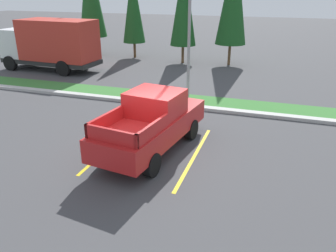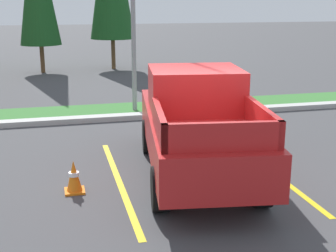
{
  "view_description": "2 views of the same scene",
  "coord_description": "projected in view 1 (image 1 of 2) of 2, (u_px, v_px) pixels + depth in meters",
  "views": [
    {
      "loc": [
        3.84,
        -9.98,
        5.41
      ],
      "look_at": [
        0.26,
        0.88,
        0.71
      ],
      "focal_mm": 36.5,
      "sensor_mm": 36.0,
      "label": 1
    },
    {
      "loc": [
        -2.78,
        -8.18,
        3.39
      ],
      "look_at": [
        -0.71,
        0.15,
        1.07
      ],
      "focal_mm": 50.05,
      "sensor_mm": 36.0,
      "label": 2
    }
  ],
  "objects": [
    {
      "name": "street_light",
      "position": [
        189.0,
        15.0,
        15.5
      ],
      "size": [
        0.24,
        1.49,
        7.31
      ],
      "color": "gray",
      "rests_on": "ground"
    },
    {
      "name": "ground_plane",
      "position": [
        153.0,
        153.0,
        11.94
      ],
      "size": [
        120.0,
        120.0,
        0.0
      ],
      "primitive_type": "plane",
      "color": "#424244"
    },
    {
      "name": "cargo_truck_distant",
      "position": [
        51.0,
        43.0,
        23.04
      ],
      "size": [
        6.91,
        2.78,
        3.4
      ],
      "color": "black",
      "rests_on": "ground"
    },
    {
      "name": "cypress_tree_left_inner",
      "position": [
        133.0,
        6.0,
        26.47
      ],
      "size": [
        1.77,
        1.77,
        6.81
      ],
      "color": "brown",
      "rests_on": "ground"
    },
    {
      "name": "grass_median",
      "position": [
        195.0,
        101.0,
        17.29
      ],
      "size": [
        56.0,
        1.8,
        0.06
      ],
      "primitive_type": "cube",
      "color": "#387533",
      "rests_on": "ground"
    },
    {
      "name": "curb_strip",
      "position": [
        190.0,
        107.0,
        16.3
      ],
      "size": [
        56.0,
        0.4,
        0.15
      ],
      "primitive_type": "cube",
      "color": "#B2B2AD",
      "rests_on": "ground"
    },
    {
      "name": "parking_line_near",
      "position": [
        113.0,
        144.0,
        12.6
      ],
      "size": [
        0.12,
        4.8,
        0.01
      ],
      "primitive_type": "cube",
      "color": "yellow",
      "rests_on": "ground"
    },
    {
      "name": "pickup_truck_main",
      "position": [
        152.0,
        122.0,
        11.8
      ],
      "size": [
        2.63,
        5.44,
        2.1
      ],
      "color": "black",
      "rests_on": "ground"
    },
    {
      "name": "parking_line_far",
      "position": [
        194.0,
        156.0,
        11.7
      ],
      "size": [
        0.12,
        4.8,
        0.01
      ],
      "primitive_type": "cube",
      "color": "yellow",
      "rests_on": "ground"
    },
    {
      "name": "traffic_cone",
      "position": [
        88.0,
        137.0,
        12.48
      ],
      "size": [
        0.36,
        0.36,
        0.6
      ],
      "color": "orange",
      "rests_on": "ground"
    },
    {
      "name": "cypress_tree_center",
      "position": [
        184.0,
        3.0,
        24.41
      ],
      "size": [
        1.91,
        1.91,
        7.34
      ],
      "color": "brown",
      "rests_on": "ground"
    }
  ]
}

